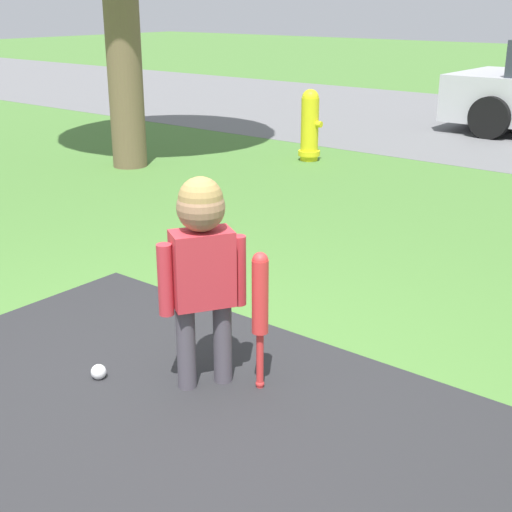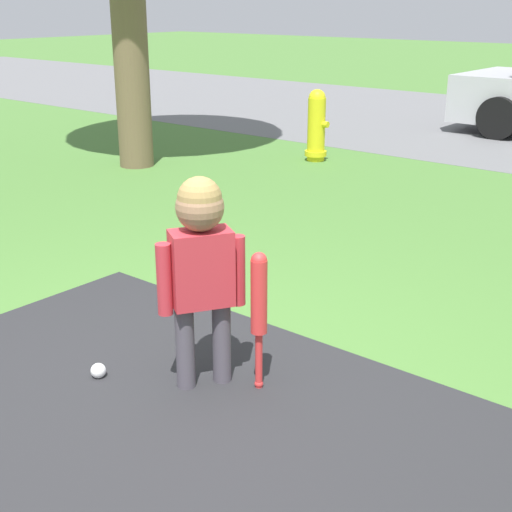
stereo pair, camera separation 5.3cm
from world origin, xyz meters
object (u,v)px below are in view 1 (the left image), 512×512
object	(u,v)px
sports_ball	(99,372)
fire_hydrant	(310,126)
child	(202,255)
baseball_bat	(260,302)

from	to	relation	value
sports_ball	fire_hydrant	bearing A→B (deg)	113.30
fire_hydrant	sports_ball	bearing A→B (deg)	-66.70
sports_ball	fire_hydrant	world-z (taller)	fire_hydrant
child	baseball_bat	distance (m)	0.35
sports_ball	child	bearing A→B (deg)	33.46
child	fire_hydrant	world-z (taller)	child
child	fire_hydrant	distance (m)	5.30
child	sports_ball	distance (m)	0.84
child	baseball_bat	size ratio (longest dim) A/B	1.49
baseball_bat	fire_hydrant	distance (m)	5.29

